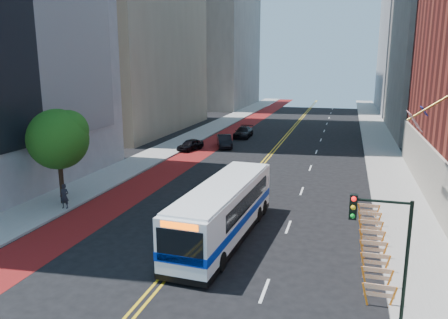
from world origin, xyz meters
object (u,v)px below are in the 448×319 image
street_tree (59,137)px  car_b (224,141)px  pedestrian (64,196)px  car_c (243,132)px  transit_bus (224,210)px  car_a (190,145)px  traffic_signal (383,236)px

street_tree → car_b: size_ratio=1.48×
pedestrian → car_c: bearing=75.2°
street_tree → transit_bus: street_tree is taller
car_b → car_c: bearing=65.4°
transit_bus → car_a: 26.05m
car_a → pedestrian: (-1.10, -22.01, 0.35)m
street_tree → traffic_signal: (20.66, -9.55, -1.19)m
street_tree → car_c: street_tree is taller
car_a → car_c: bearing=85.0°
traffic_signal → car_a: bearing=121.5°
car_b → pedestrian: bearing=-120.3°
transit_bus → pedestrian: (-11.83, 1.70, -0.71)m
traffic_signal → pedestrian: (-19.81, 8.49, -2.72)m
car_a → pedestrian: size_ratio=2.24×
car_a → traffic_signal: bearing=-42.6°
car_a → car_b: car_b is taller
car_a → pedestrian: 22.04m
transit_bus → car_b: transit_bus is taller
street_tree → car_b: street_tree is taller
street_tree → traffic_signal: street_tree is taller
car_b → car_c: size_ratio=0.91×
transit_bus → car_b: size_ratio=2.66×
car_a → car_c: car_c is taller
traffic_signal → pedestrian: size_ratio=2.97×
car_c → street_tree: bearing=-101.0°
car_a → car_b: (3.32, 2.78, 0.10)m
transit_bus → car_c: transit_bus is taller
transit_bus → car_c: size_ratio=2.43×
car_c → transit_bus: bearing=-79.0°
transit_bus → pedestrian: bearing=175.0°
car_c → pedestrian: 32.56m
car_a → car_c: (3.88, 10.16, 0.07)m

